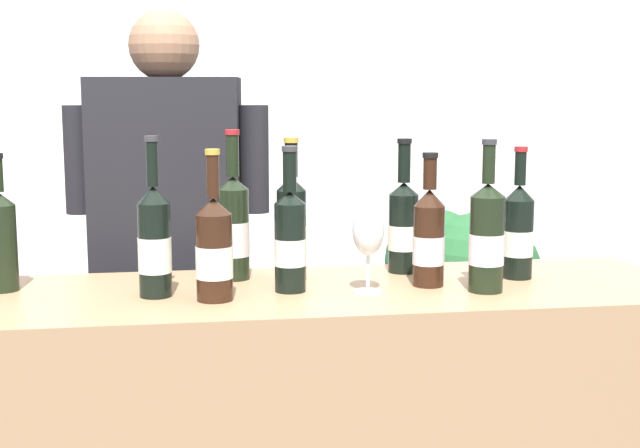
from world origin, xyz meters
name	(u,v)px	position (x,y,z in m)	size (l,w,h in m)	color
wall_back	(213,91)	(0.00, 2.60, 1.40)	(8.00, 0.10, 2.80)	white
wine_bottle_0	(154,241)	(-0.23, -0.02, 1.08)	(0.07, 0.07, 0.35)	black
wine_bottle_1	(234,227)	(-0.05, 0.14, 1.09)	(0.08, 0.08, 0.36)	black
wine_bottle_2	(290,239)	(0.07, -0.01, 1.08)	(0.07, 0.07, 0.33)	black
wine_bottle_3	(429,237)	(0.39, -0.01, 1.07)	(0.07, 0.07, 0.31)	black
wine_bottle_4	(403,225)	(0.37, 0.15, 1.08)	(0.08, 0.08, 0.33)	black
wine_bottle_5	(487,237)	(0.50, -0.08, 1.08)	(0.08, 0.08, 0.34)	black
wine_bottle_6	(214,249)	(-0.10, -0.07, 1.07)	(0.08, 0.08, 0.33)	black
wine_bottle_7	(0,238)	(-0.58, 0.09, 1.08)	(0.07, 0.07, 0.31)	black
wine_bottle_8	(518,231)	(0.63, 0.04, 1.07)	(0.07, 0.07, 0.32)	black
wine_bottle_9	(292,227)	(0.09, 0.10, 1.09)	(0.07, 0.07, 0.34)	black
wine_glass	(368,232)	(0.24, -0.06, 1.10)	(0.07, 0.07, 0.20)	silver
person_server	(171,310)	(-0.21, 0.51, 0.79)	(0.56, 0.29, 1.63)	black
potted_shrub	(462,291)	(0.82, 1.03, 0.69)	(0.54, 0.54, 0.98)	brown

